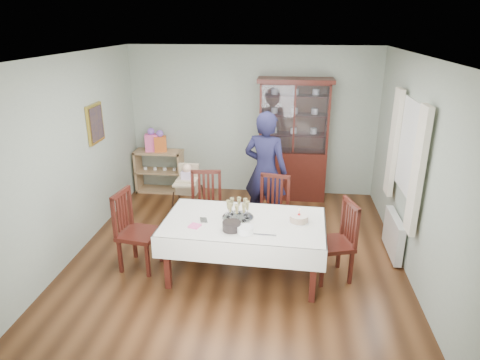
# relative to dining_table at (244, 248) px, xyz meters

# --- Properties ---
(floor) EXTENTS (5.00, 5.00, 0.00)m
(floor) POSITION_rel_dining_table_xyz_m (-0.15, 0.43, -0.38)
(floor) COLOR #593319
(floor) RESTS_ON ground
(room_shell) EXTENTS (5.00, 5.00, 5.00)m
(room_shell) POSITION_rel_dining_table_xyz_m (-0.15, 0.96, 1.32)
(room_shell) COLOR #9EAA99
(room_shell) RESTS_ON floor
(dining_table) EXTENTS (2.05, 1.24, 0.76)m
(dining_table) POSITION_rel_dining_table_xyz_m (0.00, 0.00, 0.00)
(dining_table) COLOR #401610
(dining_table) RESTS_ON floor
(china_cabinet) EXTENTS (1.30, 0.48, 2.18)m
(china_cabinet) POSITION_rel_dining_table_xyz_m (0.60, 2.69, 0.74)
(china_cabinet) COLOR #401610
(china_cabinet) RESTS_ON floor
(sideboard) EXTENTS (0.90, 0.38, 0.80)m
(sideboard) POSITION_rel_dining_table_xyz_m (-1.90, 2.71, 0.02)
(sideboard) COLOR tan
(sideboard) RESTS_ON floor
(picture_frame) EXTENTS (0.04, 0.48, 0.58)m
(picture_frame) POSITION_rel_dining_table_xyz_m (-2.37, 1.23, 1.27)
(picture_frame) COLOR gold
(picture_frame) RESTS_ON room_shell
(window) EXTENTS (0.04, 1.02, 1.22)m
(window) POSITION_rel_dining_table_xyz_m (2.07, 0.73, 1.17)
(window) COLOR white
(window) RESTS_ON room_shell
(curtain_left) EXTENTS (0.07, 0.30, 1.55)m
(curtain_left) POSITION_rel_dining_table_xyz_m (2.01, 0.11, 1.07)
(curtain_left) COLOR silver
(curtain_left) RESTS_ON room_shell
(curtain_right) EXTENTS (0.07, 0.30, 1.55)m
(curtain_right) POSITION_rel_dining_table_xyz_m (2.01, 1.35, 1.07)
(curtain_right) COLOR silver
(curtain_right) RESTS_ON room_shell
(radiator) EXTENTS (0.10, 0.80, 0.55)m
(radiator) POSITION_rel_dining_table_xyz_m (2.01, 0.73, -0.08)
(radiator) COLOR white
(radiator) RESTS_ON floor
(chair_far_left) EXTENTS (0.52, 0.52, 1.04)m
(chair_far_left) POSITION_rel_dining_table_xyz_m (-0.65, 0.86, -0.08)
(chair_far_left) COLOR #401610
(chair_far_left) RESTS_ON floor
(chair_far_right) EXTENTS (0.53, 0.53, 1.01)m
(chair_far_right) POSITION_rel_dining_table_xyz_m (0.31, 0.86, -0.08)
(chair_far_right) COLOR #401610
(chair_far_right) RESTS_ON floor
(chair_end_left) EXTENTS (0.54, 0.54, 1.06)m
(chair_end_left) POSITION_rel_dining_table_xyz_m (-1.39, 0.03, -0.07)
(chair_end_left) COLOR #401610
(chair_end_left) RESTS_ON floor
(chair_end_right) EXTENTS (0.58, 0.58, 1.03)m
(chair_end_right) POSITION_rel_dining_table_xyz_m (1.12, 0.06, -0.08)
(chair_end_right) COLOR #401610
(chair_end_right) RESTS_ON floor
(woman) EXTENTS (0.78, 0.62, 1.86)m
(woman) POSITION_rel_dining_table_xyz_m (0.18, 1.41, 0.55)
(woman) COLOR #161632
(woman) RESTS_ON floor
(high_chair) EXTENTS (0.46, 0.46, 0.99)m
(high_chair) POSITION_rel_dining_table_xyz_m (-1.05, 1.44, 0.00)
(high_chair) COLOR black
(high_chair) RESTS_ON floor
(champagne_tray) EXTENTS (0.40, 0.40, 0.24)m
(champagne_tray) POSITION_rel_dining_table_xyz_m (-0.08, 0.07, 0.45)
(champagne_tray) COLOR silver
(champagne_tray) RESTS_ON dining_table
(birthday_cake) EXTENTS (0.26, 0.26, 0.18)m
(birthday_cake) POSITION_rel_dining_table_xyz_m (0.67, 0.04, 0.42)
(birthday_cake) COLOR white
(birthday_cake) RESTS_ON dining_table
(plate_stack_dark) EXTENTS (0.23, 0.23, 0.11)m
(plate_stack_dark) POSITION_rel_dining_table_xyz_m (-0.12, -0.26, 0.43)
(plate_stack_dark) COLOR black
(plate_stack_dark) RESTS_ON dining_table
(plate_stack_white) EXTENTS (0.23, 0.23, 0.08)m
(plate_stack_white) POSITION_rel_dining_table_xyz_m (0.05, -0.32, 0.42)
(plate_stack_white) COLOR white
(plate_stack_white) RESTS_ON dining_table
(napkin_stack) EXTENTS (0.16, 0.16, 0.02)m
(napkin_stack) POSITION_rel_dining_table_xyz_m (-0.58, -0.22, 0.38)
(napkin_stack) COLOR pink
(napkin_stack) RESTS_ON dining_table
(cutlery) EXTENTS (0.15, 0.18, 0.01)m
(cutlery) POSITION_rel_dining_table_xyz_m (-0.54, -0.04, 0.38)
(cutlery) COLOR silver
(cutlery) RESTS_ON dining_table
(cake_knife) EXTENTS (0.27, 0.03, 0.01)m
(cake_knife) POSITION_rel_dining_table_xyz_m (0.28, -0.34, 0.38)
(cake_knife) COLOR silver
(cake_knife) RESTS_ON dining_table
(gift_bag_pink) EXTENTS (0.26, 0.20, 0.44)m
(gift_bag_pink) POSITION_rel_dining_table_xyz_m (-2.00, 2.69, 0.61)
(gift_bag_pink) COLOR pink
(gift_bag_pink) RESTS_ON sideboard
(gift_bag_orange) EXTENTS (0.25, 0.20, 0.41)m
(gift_bag_orange) POSITION_rel_dining_table_xyz_m (-1.84, 2.69, 0.60)
(gift_bag_orange) COLOR orange
(gift_bag_orange) RESTS_ON sideboard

